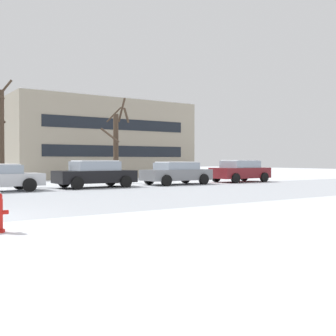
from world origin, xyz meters
name	(u,v)px	position (x,y,z in m)	size (l,w,h in m)	color
parked_car_black	(95,174)	(7.95, 9.31, 0.75)	(4.26, 2.07, 1.47)	black
parked_car_gray	(176,173)	(13.19, 9.11, 0.72)	(4.20, 2.09, 1.39)	slate
parked_car_maroon	(240,171)	(18.43, 9.06, 0.76)	(4.03, 2.12, 1.48)	maroon
tree_far_mid	(0,135)	(3.88, 12.84, 2.89)	(1.67, 1.66, 6.02)	#423326
tree_far_right	(116,144)	(10.88, 12.50, 2.54)	(2.00, 1.64, 5.45)	#423326
building_far_right	(89,140)	(14.35, 24.87, 3.33)	(15.67, 11.94, 6.67)	#9E937F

